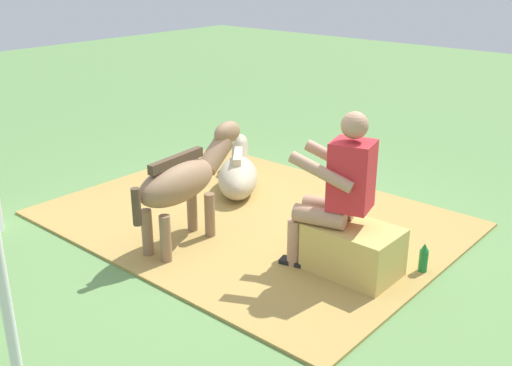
% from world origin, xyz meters
% --- Properties ---
extents(ground_plane, '(24.00, 24.00, 0.00)m').
position_xyz_m(ground_plane, '(0.00, 0.00, 0.00)').
color(ground_plane, '#608C4C').
extents(hay_patch, '(3.59, 2.75, 0.02)m').
position_xyz_m(hay_patch, '(0.29, -0.25, 0.01)').
color(hay_patch, '#AD8C47').
rests_on(hay_patch, ground).
extents(hay_bale, '(0.69, 0.46, 0.40)m').
position_xyz_m(hay_bale, '(-0.97, 0.00, 0.20)').
color(hay_bale, tan).
rests_on(hay_bale, ground).
extents(person_seated, '(0.71, 0.52, 1.28)m').
position_xyz_m(person_seated, '(-0.82, 0.03, 0.69)').
color(person_seated, tan).
rests_on(person_seated, ground).
extents(pony_standing, '(0.41, 1.35, 0.95)m').
position_xyz_m(pony_standing, '(0.39, 0.47, 0.58)').
color(pony_standing, '#8C6B4C').
rests_on(pony_standing, ground).
extents(pony_lying, '(1.07, 1.20, 0.42)m').
position_xyz_m(pony_lying, '(0.89, -0.73, 0.19)').
color(pony_lying, tan).
rests_on(pony_lying, ground).
extents(soda_bottle, '(0.07, 0.07, 0.26)m').
position_xyz_m(soda_bottle, '(-1.38, -0.36, 0.13)').
color(soda_bottle, '#197233').
rests_on(soda_bottle, ground).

